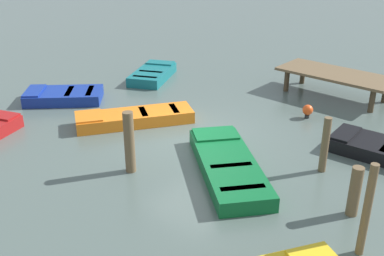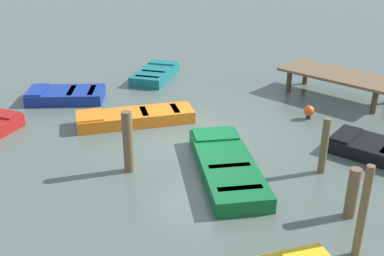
{
  "view_description": "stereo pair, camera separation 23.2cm",
  "coord_description": "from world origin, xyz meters",
  "px_view_note": "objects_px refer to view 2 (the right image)",
  "views": [
    {
      "loc": [
        7.93,
        -10.08,
        6.09
      ],
      "look_at": [
        0.0,
        0.0,
        0.35
      ],
      "focal_mm": 42.55,
      "sensor_mm": 36.0,
      "label": 1
    },
    {
      "loc": [
        8.11,
        -9.94,
        6.09
      ],
      "look_at": [
        0.0,
        0.0,
        0.35
      ],
      "focal_mm": 42.55,
      "sensor_mm": 36.0,
      "label": 2
    }
  ],
  "objects_px": {
    "rowboat_teal": "(155,74)",
    "rowboat_orange": "(135,117)",
    "mooring_piling_far_left": "(128,142)",
    "mooring_piling_center": "(324,146)",
    "rowboat_green": "(226,165)",
    "mooring_piling_mid_left": "(352,193)",
    "rowboat_black": "(379,150)",
    "rowboat_blue": "(66,95)",
    "marker_buoy": "(309,111)",
    "dock_segment": "(338,77)",
    "mooring_piling_near_left": "(363,212)"
  },
  "relations": [
    {
      "from": "rowboat_teal",
      "to": "mooring_piling_mid_left",
      "type": "relative_size",
      "value": 2.49
    },
    {
      "from": "mooring_piling_near_left",
      "to": "mooring_piling_center",
      "type": "xyz_separation_m",
      "value": [
        -1.99,
        2.73,
        -0.24
      ]
    },
    {
      "from": "rowboat_teal",
      "to": "mooring_piling_mid_left",
      "type": "bearing_deg",
      "value": -137.37
    },
    {
      "from": "rowboat_orange",
      "to": "rowboat_black",
      "type": "bearing_deg",
      "value": 146.79
    },
    {
      "from": "rowboat_green",
      "to": "mooring_piling_mid_left",
      "type": "height_order",
      "value": "mooring_piling_mid_left"
    },
    {
      "from": "rowboat_teal",
      "to": "rowboat_orange",
      "type": "relative_size",
      "value": 0.81
    },
    {
      "from": "rowboat_green",
      "to": "mooring_piling_center",
      "type": "xyz_separation_m",
      "value": [
        1.97,
        1.63,
        0.56
      ]
    },
    {
      "from": "mooring_piling_mid_left",
      "to": "rowboat_teal",
      "type": "bearing_deg",
      "value": 156.14
    },
    {
      "from": "dock_segment",
      "to": "mooring_piling_center",
      "type": "bearing_deg",
      "value": -67.32
    },
    {
      "from": "rowboat_green",
      "to": "mooring_piling_far_left",
      "type": "xyz_separation_m",
      "value": [
        -2.09,
        -1.57,
        0.64
      ]
    },
    {
      "from": "rowboat_orange",
      "to": "mooring_piling_center",
      "type": "distance_m",
      "value": 6.36
    },
    {
      "from": "mooring_piling_near_left",
      "to": "marker_buoy",
      "type": "height_order",
      "value": "mooring_piling_near_left"
    },
    {
      "from": "mooring_piling_center",
      "to": "mooring_piling_far_left",
      "type": "bearing_deg",
      "value": -141.72
    },
    {
      "from": "dock_segment",
      "to": "rowboat_black",
      "type": "xyz_separation_m",
      "value": [
        2.97,
        -3.95,
        -0.61
      ]
    },
    {
      "from": "mooring_piling_near_left",
      "to": "mooring_piling_mid_left",
      "type": "bearing_deg",
      "value": 116.88
    },
    {
      "from": "rowboat_green",
      "to": "mooring_piling_center",
      "type": "height_order",
      "value": "mooring_piling_center"
    },
    {
      "from": "mooring_piling_center",
      "to": "rowboat_black",
      "type": "bearing_deg",
      "value": 64.38
    },
    {
      "from": "rowboat_teal",
      "to": "mooring_piling_near_left",
      "type": "xyz_separation_m",
      "value": [
        11.08,
        -5.85,
        0.81
      ]
    },
    {
      "from": "dock_segment",
      "to": "marker_buoy",
      "type": "distance_m",
      "value": 2.71
    },
    {
      "from": "rowboat_blue",
      "to": "rowboat_teal",
      "type": "height_order",
      "value": "same"
    },
    {
      "from": "mooring_piling_far_left",
      "to": "mooring_piling_center",
      "type": "distance_m",
      "value": 5.17
    },
    {
      "from": "mooring_piling_near_left",
      "to": "mooring_piling_mid_left",
      "type": "xyz_separation_m",
      "value": [
        -0.62,
        1.23,
        -0.41
      ]
    },
    {
      "from": "dock_segment",
      "to": "rowboat_black",
      "type": "distance_m",
      "value": 4.98
    },
    {
      "from": "rowboat_black",
      "to": "rowboat_green",
      "type": "bearing_deg",
      "value": 49.88
    },
    {
      "from": "rowboat_blue",
      "to": "marker_buoy",
      "type": "bearing_deg",
      "value": 165.71
    },
    {
      "from": "rowboat_blue",
      "to": "rowboat_orange",
      "type": "distance_m",
      "value": 3.6
    },
    {
      "from": "rowboat_black",
      "to": "marker_buoy",
      "type": "distance_m",
      "value": 3.11
    },
    {
      "from": "rowboat_black",
      "to": "rowboat_green",
      "type": "height_order",
      "value": "same"
    },
    {
      "from": "rowboat_black",
      "to": "mooring_piling_far_left",
      "type": "relative_size",
      "value": 1.55
    },
    {
      "from": "dock_segment",
      "to": "rowboat_black",
      "type": "relative_size",
      "value": 1.65
    },
    {
      "from": "rowboat_teal",
      "to": "rowboat_orange",
      "type": "bearing_deg",
      "value": -168.27
    },
    {
      "from": "rowboat_orange",
      "to": "mooring_piling_mid_left",
      "type": "height_order",
      "value": "mooring_piling_mid_left"
    },
    {
      "from": "rowboat_black",
      "to": "rowboat_orange",
      "type": "bearing_deg",
      "value": 19.85
    },
    {
      "from": "rowboat_blue",
      "to": "marker_buoy",
      "type": "height_order",
      "value": "marker_buoy"
    },
    {
      "from": "rowboat_teal",
      "to": "rowboat_black",
      "type": "bearing_deg",
      "value": -120.65
    },
    {
      "from": "rowboat_black",
      "to": "rowboat_teal",
      "type": "bearing_deg",
      "value": -7.99
    },
    {
      "from": "dock_segment",
      "to": "mooring_piling_near_left",
      "type": "relative_size",
      "value": 2.14
    },
    {
      "from": "mooring_piling_far_left",
      "to": "dock_segment",
      "type": "bearing_deg",
      "value": 77.6
    },
    {
      "from": "rowboat_black",
      "to": "mooring_piling_center",
      "type": "bearing_deg",
      "value": 63.53
    },
    {
      "from": "rowboat_green",
      "to": "mooring_piling_far_left",
      "type": "relative_size",
      "value": 2.31
    },
    {
      "from": "dock_segment",
      "to": "rowboat_blue",
      "type": "relative_size",
      "value": 1.44
    },
    {
      "from": "mooring_piling_far_left",
      "to": "rowboat_teal",
      "type": "bearing_deg",
      "value": 128.49
    },
    {
      "from": "rowboat_orange",
      "to": "mooring_piling_center",
      "type": "relative_size",
      "value": 2.43
    },
    {
      "from": "rowboat_blue",
      "to": "mooring_piling_center",
      "type": "height_order",
      "value": "mooring_piling_center"
    },
    {
      "from": "dock_segment",
      "to": "rowboat_teal",
      "type": "xyz_separation_m",
      "value": [
        -7.01,
        -2.7,
        -0.61
      ]
    },
    {
      "from": "rowboat_blue",
      "to": "rowboat_orange",
      "type": "bearing_deg",
      "value": 140.13
    },
    {
      "from": "rowboat_orange",
      "to": "mooring_piling_far_left",
      "type": "relative_size",
      "value": 2.2
    },
    {
      "from": "rowboat_orange",
      "to": "mooring_piling_near_left",
      "type": "xyz_separation_m",
      "value": [
        8.27,
        -1.89,
        0.81
      ]
    },
    {
      "from": "rowboat_teal",
      "to": "mooring_piling_mid_left",
      "type": "xyz_separation_m",
      "value": [
        10.45,
        -4.62,
        0.4
      ]
    },
    {
      "from": "rowboat_orange",
      "to": "mooring_piling_far_left",
      "type": "bearing_deg",
      "value": 79.45
    }
  ]
}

